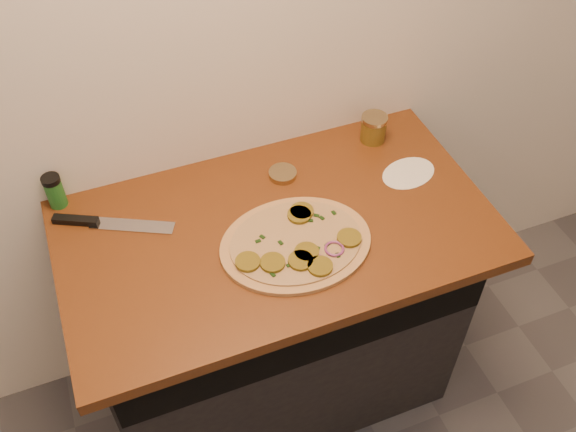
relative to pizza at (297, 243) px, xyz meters
name	(u,v)px	position (x,y,z in m)	size (l,w,h in m)	color
cabinet	(275,314)	(-0.02, 0.12, -0.48)	(1.10, 0.60, 0.86)	black
countertop	(277,230)	(-0.02, 0.09, -0.03)	(1.20, 0.70, 0.04)	brown
pizza	(297,243)	(0.00, 0.00, 0.00)	(0.42, 0.42, 0.03)	tan
chefs_knife	(102,223)	(-0.47, 0.27, 0.00)	(0.32, 0.18, 0.02)	#B7BAC1
mason_jar_lid	(283,174)	(0.06, 0.27, 0.00)	(0.08, 0.08, 0.02)	#A08B5D
salsa_jar	(374,128)	(0.39, 0.33, 0.03)	(0.08, 0.08, 0.09)	#A62910
spice_shaker	(55,191)	(-0.57, 0.39, 0.04)	(0.05, 0.05, 0.10)	#206624
flour_spill	(408,173)	(0.42, 0.14, -0.01)	(0.18, 0.18, 0.00)	silver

